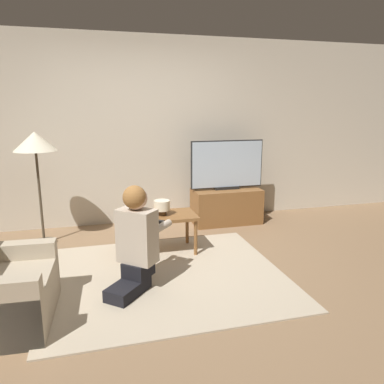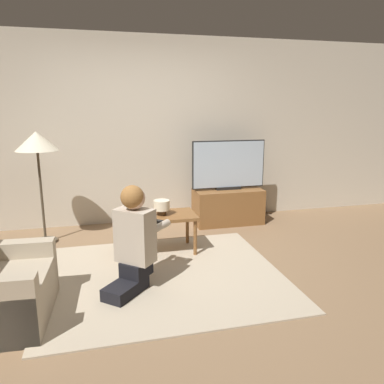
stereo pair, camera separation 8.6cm
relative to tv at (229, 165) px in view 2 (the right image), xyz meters
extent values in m
plane|color=#896B4C|center=(-1.18, -1.52, -0.85)|extent=(10.00, 10.00, 0.00)
cube|color=beige|center=(-1.18, 0.41, 0.45)|extent=(10.00, 0.06, 2.60)
cube|color=#BCAD93|center=(-1.18, -1.52, -0.84)|extent=(2.29, 2.03, 0.02)
cube|color=brown|center=(0.00, 0.00, -0.60)|extent=(0.96, 0.46, 0.50)
cube|color=black|center=(0.00, 0.00, -0.33)|extent=(0.36, 0.08, 0.04)
cube|color=black|center=(0.00, 0.00, 0.01)|extent=(1.05, 0.03, 0.67)
cube|color=silver|center=(0.00, 0.00, 0.01)|extent=(1.02, 0.04, 0.64)
cube|color=brown|center=(-1.17, -0.89, -0.41)|extent=(0.89, 0.46, 0.04)
cylinder|color=brown|center=(-1.57, -1.08, -0.64)|extent=(0.04, 0.04, 0.42)
cylinder|color=brown|center=(-0.76, -1.08, -0.64)|extent=(0.04, 0.04, 0.42)
cylinder|color=brown|center=(-1.57, -0.70, -0.64)|extent=(0.04, 0.04, 0.42)
cylinder|color=brown|center=(-0.76, -0.70, -0.64)|extent=(0.04, 0.04, 0.42)
cylinder|color=#4C4233|center=(-2.46, -0.21, -0.83)|extent=(0.28, 0.28, 0.03)
cylinder|color=#4C4233|center=(-2.46, -0.21, -0.17)|extent=(0.03, 0.03, 1.30)
cone|color=#EFE5C6|center=(-2.46, -0.21, 0.41)|extent=(0.49, 0.49, 0.22)
cube|color=#B7A88E|center=(-2.56, -1.98, -0.65)|extent=(0.77, 0.90, 0.38)
cube|color=#B7A88E|center=(-2.54, -1.62, -0.58)|extent=(0.73, 0.18, 0.52)
cube|color=black|center=(-1.59, -1.81, -0.78)|extent=(0.45, 0.47, 0.11)
cube|color=black|center=(-1.48, -1.68, -0.65)|extent=(0.32, 0.33, 0.14)
cube|color=#C1B29E|center=(-1.48, -1.68, -0.33)|extent=(0.39, 0.37, 0.49)
sphere|color=#DBAD8E|center=(-1.48, -1.68, 0.02)|extent=(0.20, 0.20, 0.20)
sphere|color=#9E6B38|center=(-1.49, -1.70, 0.03)|extent=(0.21, 0.21, 0.21)
cube|color=black|center=(-1.23, -1.41, -0.31)|extent=(0.12, 0.12, 0.04)
cylinder|color=#C1B29E|center=(-1.24, -1.56, -0.31)|extent=(0.25, 0.27, 0.07)
cylinder|color=#C1B29E|center=(-1.39, -1.43, -0.31)|extent=(0.25, 0.27, 0.07)
cylinder|color=#4C3823|center=(-1.10, -0.90, -0.36)|extent=(0.10, 0.10, 0.06)
cylinder|color=#EFE5C6|center=(-1.10, -0.90, -0.28)|extent=(0.18, 0.18, 0.11)
cube|color=black|center=(-1.41, -0.98, -0.38)|extent=(0.04, 0.15, 0.02)
camera|label=1|loc=(-1.83, -4.89, 0.81)|focal=35.00mm
camera|label=2|loc=(-1.75, -4.92, 0.81)|focal=35.00mm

